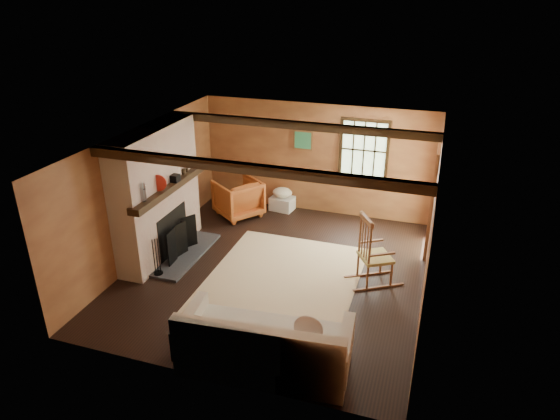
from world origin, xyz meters
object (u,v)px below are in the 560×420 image
at_px(sofa, 265,348).
at_px(laundry_basket, 282,203).
at_px(fireplace, 158,198).
at_px(rocking_chair, 373,255).
at_px(armchair, 238,198).

height_order(sofa, laundry_basket, sofa).
bearing_deg(fireplace, rocking_chair, 2.71).
bearing_deg(rocking_chair, laundry_basket, 13.53).
distance_m(fireplace, sofa, 3.79).
bearing_deg(laundry_basket, fireplace, -120.81).
bearing_deg(sofa, rocking_chair, 63.36).
bearing_deg(sofa, laundry_basket, 100.48).
height_order(sofa, armchair, sofa).
relative_size(rocking_chair, laundry_basket, 2.49).
bearing_deg(sofa, fireplace, 135.84).
relative_size(fireplace, armchair, 2.70).
relative_size(rocking_chair, armchair, 1.40).
height_order(fireplace, laundry_basket, fireplace).
bearing_deg(rocking_chair, sofa, 126.97).
height_order(laundry_basket, armchair, armchair).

